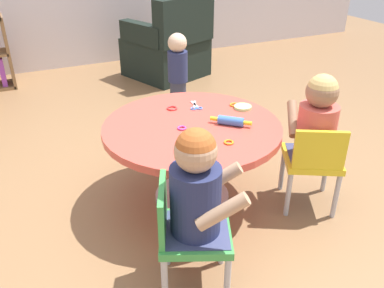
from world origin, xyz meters
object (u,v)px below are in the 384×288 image
object	(u,v)px
child_chair_right	(313,160)
rolling_pin	(231,121)
toddler_standing	(178,70)
seated_child_left	(197,187)
child_chair_left	(187,232)
armchair_dark	(169,48)
craft_table	(192,141)
craft_scissors	(196,107)
seated_child_right	(317,120)

from	to	relation	value
child_chair_right	rolling_pin	world-z (taller)	rolling_pin
toddler_standing	rolling_pin	xyz separation A→B (m)	(-0.28, -1.38, 0.15)
seated_child_left	toddler_standing	world-z (taller)	seated_child_left
child_chair_left	armchair_dark	world-z (taller)	armchair_dark
craft_table	rolling_pin	distance (m)	0.25
child_chair_right	seated_child_left	bearing A→B (deg)	-162.86
child_chair_left	toddler_standing	bearing A→B (deg)	67.59
craft_scissors	rolling_pin	bearing A→B (deg)	-78.04
child_chair_left	toddler_standing	distance (m)	2.04
craft_table	craft_scissors	size ratio (longest dim) A/B	6.99
seated_child_right	toddler_standing	bearing A→B (deg)	94.32
craft_table	toddler_standing	world-z (taller)	toddler_standing
rolling_pin	seated_child_right	bearing A→B (deg)	-29.11
child_chair_right	rolling_pin	xyz separation A→B (m)	(-0.38, 0.26, 0.21)
child_chair_left	child_chair_right	xyz separation A→B (m)	(0.88, 0.24, 0.00)
craft_table	rolling_pin	size ratio (longest dim) A/B	5.39
armchair_dark	rolling_pin	xyz separation A→B (m)	(-0.56, -2.25, 0.21)
armchair_dark	seated_child_left	bearing A→B (deg)	-110.10
child_chair_right	armchair_dark	xyz separation A→B (m)	(0.17, 2.51, 0.00)
rolling_pin	craft_scissors	xyz separation A→B (m)	(-0.06, 0.31, -0.02)
child_chair_left	rolling_pin	distance (m)	0.73
rolling_pin	craft_table	bearing A→B (deg)	152.49
child_chair_right	craft_scissors	world-z (taller)	child_chair_right
seated_child_left	toddler_standing	size ratio (longest dim) A/B	0.76
child_chair_left	seated_child_left	distance (m)	0.23
seated_child_right	craft_scissors	xyz separation A→B (m)	(-0.47, 0.53, -0.04)
child_chair_left	craft_scissors	distance (m)	0.93
seated_child_left	seated_child_right	distance (m)	0.91
child_chair_right	seated_child_right	world-z (taller)	seated_child_right
toddler_standing	child_chair_right	bearing A→B (deg)	-86.45
child_chair_left	toddler_standing	xyz separation A→B (m)	(0.78, 1.88, 0.05)
child_chair_right	seated_child_right	bearing A→B (deg)	60.95
craft_table	seated_child_right	size ratio (longest dim) A/B	1.93
child_chair_left	seated_child_left	world-z (taller)	seated_child_left
child_chair_left	rolling_pin	size ratio (longest dim) A/B	2.93
child_chair_left	seated_child_left	size ratio (longest dim) A/B	1.05
armchair_dark	seated_child_right	bearing A→B (deg)	-93.52
rolling_pin	craft_scissors	distance (m)	0.31
craft_table	seated_child_right	world-z (taller)	seated_child_right
seated_child_right	craft_scissors	size ratio (longest dim) A/B	3.61
seated_child_left	craft_scissors	world-z (taller)	seated_child_left
child_chair_left	child_chair_right	size ratio (longest dim) A/B	1.00
child_chair_right	armchair_dark	world-z (taller)	armchair_dark
rolling_pin	toddler_standing	bearing A→B (deg)	78.45
child_chair_right	craft_scissors	xyz separation A→B (m)	(-0.45, 0.57, 0.19)
child_chair_right	craft_scissors	bearing A→B (deg)	128.42
toddler_standing	seated_child_right	bearing A→B (deg)	-85.68
toddler_standing	rolling_pin	world-z (taller)	toddler_standing
child_chair_left	toddler_standing	size ratio (longest dim) A/B	0.80
toddler_standing	child_chair_left	bearing A→B (deg)	-112.41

